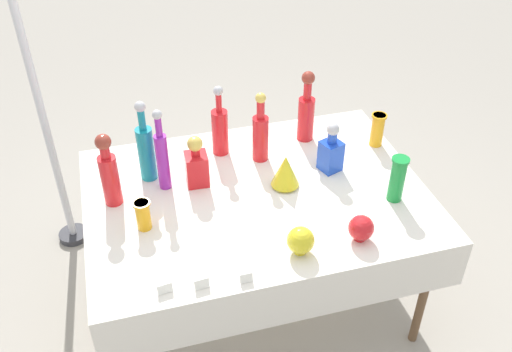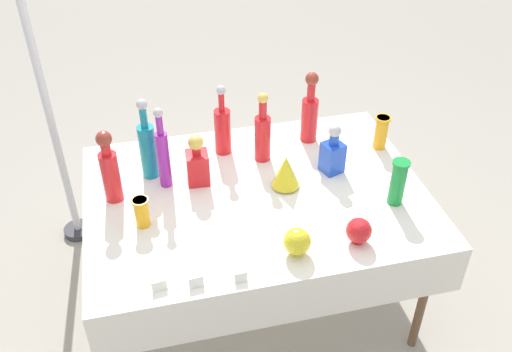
% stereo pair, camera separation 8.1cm
% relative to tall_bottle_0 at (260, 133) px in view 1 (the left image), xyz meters
% --- Properties ---
extents(ground_plane, '(40.00, 40.00, 0.00)m').
position_rel_tall_bottle_0_xyz_m(ground_plane, '(-0.10, -0.27, -0.91)').
color(ground_plane, '#A0998C').
extents(display_table, '(1.63, 1.19, 0.76)m').
position_rel_tall_bottle_0_xyz_m(display_table, '(-0.10, -0.30, -0.21)').
color(display_table, white).
rests_on(display_table, ground).
extents(tall_bottle_0, '(0.08, 0.08, 0.39)m').
position_rel_tall_bottle_0_xyz_m(tall_bottle_0, '(0.00, 0.00, 0.00)').
color(tall_bottle_0, red).
rests_on(tall_bottle_0, display_table).
extents(tall_bottle_1, '(0.06, 0.06, 0.43)m').
position_rel_tall_bottle_0_xyz_m(tall_bottle_1, '(-0.51, -0.10, 0.03)').
color(tall_bottle_1, purple).
rests_on(tall_bottle_1, display_table).
extents(tall_bottle_2, '(0.08, 0.08, 0.38)m').
position_rel_tall_bottle_0_xyz_m(tall_bottle_2, '(-0.76, -0.16, 0.02)').
color(tall_bottle_2, red).
rests_on(tall_bottle_2, display_table).
extents(tall_bottle_3, '(0.08, 0.08, 0.43)m').
position_rel_tall_bottle_0_xyz_m(tall_bottle_3, '(-0.58, -0.01, 0.02)').
color(tall_bottle_3, teal).
rests_on(tall_bottle_3, display_table).
extents(tall_bottle_4, '(0.09, 0.09, 0.39)m').
position_rel_tall_bottle_0_xyz_m(tall_bottle_4, '(-0.19, 0.11, -0.01)').
color(tall_bottle_4, red).
rests_on(tall_bottle_4, display_table).
extents(tall_bottle_5, '(0.09, 0.09, 0.40)m').
position_rel_tall_bottle_0_xyz_m(tall_bottle_5, '(0.29, 0.12, 0.02)').
color(tall_bottle_5, red).
rests_on(tall_bottle_5, display_table).
extents(square_decanter_0, '(0.12, 0.12, 0.27)m').
position_rel_tall_bottle_0_xyz_m(square_decanter_0, '(0.31, -0.19, -0.04)').
color(square_decanter_0, blue).
rests_on(square_decanter_0, display_table).
extents(square_decanter_1, '(0.11, 0.11, 0.27)m').
position_rel_tall_bottle_0_xyz_m(square_decanter_1, '(-0.36, -0.12, -0.04)').
color(square_decanter_1, red).
rests_on(square_decanter_1, display_table).
extents(slender_vase_0, '(0.08, 0.08, 0.23)m').
position_rel_tall_bottle_0_xyz_m(slender_vase_0, '(0.52, -0.49, -0.03)').
color(slender_vase_0, '#198C38').
rests_on(slender_vase_0, display_table).
extents(slender_vase_1, '(0.08, 0.08, 0.19)m').
position_rel_tall_bottle_0_xyz_m(slender_vase_1, '(0.64, -0.04, -0.05)').
color(slender_vase_1, orange).
rests_on(slender_vase_1, display_table).
extents(slender_vase_2, '(0.08, 0.08, 0.15)m').
position_rel_tall_bottle_0_xyz_m(slender_vase_2, '(-0.65, -0.38, -0.07)').
color(slender_vase_2, orange).
rests_on(slender_vase_2, display_table).
extents(fluted_vase_0, '(0.14, 0.14, 0.17)m').
position_rel_tall_bottle_0_xyz_m(fluted_vase_0, '(0.05, -0.26, -0.06)').
color(fluted_vase_0, yellow).
rests_on(fluted_vase_0, display_table).
extents(round_bowl_0, '(0.12, 0.12, 0.13)m').
position_rel_tall_bottle_0_xyz_m(round_bowl_0, '(-0.03, -0.71, -0.09)').
color(round_bowl_0, yellow).
rests_on(round_bowl_0, display_table).
extents(round_bowl_1, '(0.11, 0.11, 0.12)m').
position_rel_tall_bottle_0_xyz_m(round_bowl_1, '(0.25, -0.70, -0.09)').
color(round_bowl_1, red).
rests_on(round_bowl_1, display_table).
extents(price_tag_left, '(0.05, 0.02, 0.04)m').
position_rel_tall_bottle_0_xyz_m(price_tag_left, '(-0.29, -0.82, -0.13)').
color(price_tag_left, white).
rests_on(price_tag_left, display_table).
extents(price_tag_center, '(0.06, 0.02, 0.05)m').
position_rel_tall_bottle_0_xyz_m(price_tag_center, '(-0.47, -0.80, -0.13)').
color(price_tag_center, white).
rests_on(price_tag_center, display_table).
extents(price_tag_right, '(0.06, 0.02, 0.04)m').
position_rel_tall_bottle_0_xyz_m(price_tag_right, '(-0.61, -0.78, -0.13)').
color(price_tag_right, white).
rests_on(price_tag_right, display_table).
extents(canopy_pole, '(0.18, 0.18, 2.22)m').
position_rel_tall_bottle_0_xyz_m(canopy_pole, '(-1.08, 0.52, -0.06)').
color(canopy_pole, silver).
rests_on(canopy_pole, ground).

